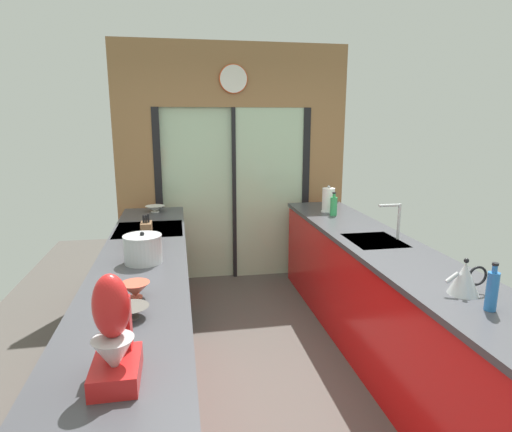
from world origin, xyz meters
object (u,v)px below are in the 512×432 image
mixing_bowl_mid (135,290)px  mixing_bowl_far (155,209)px  mixing_bowl_near (131,311)px  kettle (465,278)px  paper_towel_roll (328,200)px  oven_range (152,278)px  soap_bottle_far (334,206)px  soap_bottle_near (492,290)px  knife_block (147,234)px  stand_mixer (114,340)px  stock_pot (143,249)px

mixing_bowl_mid → mixing_bowl_far: bearing=90.0°
mixing_bowl_near → mixing_bowl_far: (0.00, 2.49, 0.00)m
mixing_bowl_near → mixing_bowl_mid: bearing=90.0°
kettle → mixing_bowl_far: bearing=125.3°
mixing_bowl_near → paper_towel_roll: bearing=50.6°
oven_range → soap_bottle_far: soap_bottle_far is taller
soap_bottle_near → paper_towel_roll: bearing=90.0°
knife_block → soap_bottle_near: soap_bottle_near is taller
oven_range → soap_bottle_near: (1.80, -2.01, 0.57)m
oven_range → stand_mixer: stand_mixer is taller
mixing_bowl_far → paper_towel_roll: 1.81m
mixing_bowl_mid → soap_bottle_far: size_ratio=0.67×
knife_block → kettle: knife_block is taller
stand_mixer → soap_bottle_far: size_ratio=1.78×
oven_range → mixing_bowl_far: (0.02, 0.72, 0.50)m
oven_range → paper_towel_roll: (1.80, 0.39, 0.59)m
stock_pot → soap_bottle_near: bearing=-31.2°
knife_block → stand_mixer: 1.76m
stand_mixer → oven_range: bearing=90.5°
stock_pot → paper_towel_roll: size_ratio=0.91×
mixing_bowl_near → soap_bottle_near: size_ratio=0.70×
mixing_bowl_mid → kettle: bearing=-8.6°
kettle → paper_towel_roll: 2.20m
mixing_bowl_mid → paper_towel_roll: 2.62m
soap_bottle_far → mixing_bowl_near: bearing=-131.5°
mixing_bowl_near → kettle: 1.78m
stock_pot → paper_towel_roll: paper_towel_roll is taller
stand_mixer → mixing_bowl_near: bearing=90.0°
oven_range → stand_mixer: bearing=-89.5°
mixing_bowl_mid → stand_mixer: bearing=-90.0°
soap_bottle_near → mixing_bowl_mid: bearing=164.8°
mixing_bowl_near → paper_towel_roll: 2.81m
mixing_bowl_mid → stand_mixer: stand_mixer is taller
stand_mixer → kettle: (1.78, 0.49, -0.07)m
oven_range → stock_pot: (0.02, -0.93, 0.56)m
stand_mixer → paper_towel_roll: stand_mixer is taller
paper_towel_roll → mixing_bowl_near: bearing=-129.4°
knife_block → soap_bottle_near: 2.31m
mixing_bowl_mid → kettle: size_ratio=0.63×
mixing_bowl_near → paper_towel_roll: (1.78, 2.17, 0.09)m
stand_mixer → paper_towel_roll: (1.78, 2.69, -0.04)m
soap_bottle_near → kettle: bearing=89.4°
mixing_bowl_near → soap_bottle_near: 1.80m
oven_range → soap_bottle_near: size_ratio=3.66×
oven_range → knife_block: 0.78m
mixing_bowl_near → stock_pot: 0.84m
oven_range → paper_towel_roll: bearing=12.4°
knife_block → paper_towel_roll: paper_towel_roll is taller
knife_block → paper_towel_roll: 2.01m
mixing_bowl_far → kettle: kettle is taller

